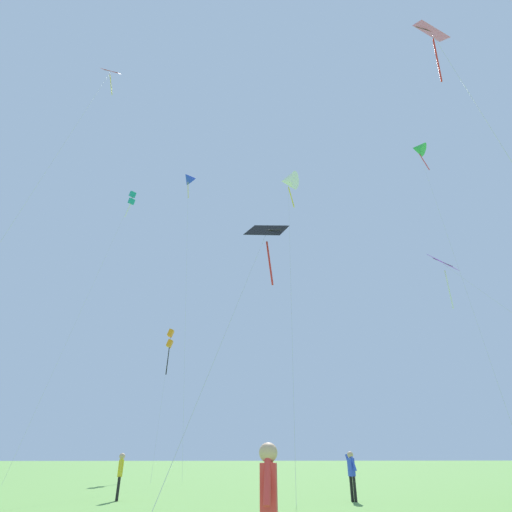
% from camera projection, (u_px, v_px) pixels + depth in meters
% --- Properties ---
extents(kite_pink_low, '(2.15, 5.72, 19.11)m').
position_uv_depth(kite_pink_low, '(436.00, 44.00, 17.46)').
color(kite_pink_low, pink).
rests_on(kite_pink_low, ground_plane).
extents(kite_teal_box, '(3.77, 6.99, 26.62)m').
position_uv_depth(kite_teal_box, '(131.00, 200.00, 42.64)').
color(kite_teal_box, teal).
rests_on(kite_teal_box, ground_plane).
extents(kite_black_large, '(5.29, 11.81, 14.28)m').
position_uv_depth(kite_black_large, '(267.00, 241.00, 23.33)').
color(kite_black_large, black).
rests_on(kite_black_large, ground_plane).
extents(kite_blue_delta, '(2.93, 6.28, 29.38)m').
position_uv_depth(kite_blue_delta, '(188.00, 178.00, 44.18)').
color(kite_blue_delta, blue).
rests_on(kite_blue_delta, ground_plane).
extents(kite_red_high, '(3.82, 7.48, 29.81)m').
position_uv_depth(kite_red_high, '(103.00, 87.00, 31.50)').
color(kite_red_high, red).
rests_on(kite_red_high, ground_plane).
extents(kite_orange_box, '(0.71, 7.26, 12.63)m').
position_uv_depth(kite_orange_box, '(170.00, 340.00, 39.06)').
color(kite_orange_box, orange).
rests_on(kite_orange_box, ground_plane).
extents(kite_green_small, '(4.28, 9.35, 28.09)m').
position_uv_depth(kite_green_small, '(418.00, 149.00, 38.06)').
color(kite_green_small, green).
rests_on(kite_green_small, ground_plane).
extents(kite_purple_streamer, '(4.46, 12.53, 15.30)m').
position_uv_depth(kite_purple_streamer, '(447.00, 272.00, 29.96)').
color(kite_purple_streamer, purple).
rests_on(kite_purple_streamer, ground_plane).
extents(kite_white_distant, '(3.51, 12.59, 24.03)m').
position_uv_depth(kite_white_distant, '(288.00, 181.00, 35.56)').
color(kite_white_distant, white).
rests_on(kite_white_distant, ground_plane).
extents(person_in_blue_jacket, '(0.25, 0.58, 1.79)m').
position_uv_depth(person_in_blue_jacket, '(269.00, 505.00, 5.13)').
color(person_in_blue_jacket, '#665B4C').
rests_on(person_in_blue_jacket, ground_plane).
extents(person_near_tree, '(0.33, 0.56, 1.82)m').
position_uv_depth(person_near_tree, '(352.00, 471.00, 16.84)').
color(person_near_tree, black).
rests_on(person_near_tree, ground_plane).
extents(person_foreground_watcher, '(0.24, 0.57, 1.76)m').
position_uv_depth(person_foreground_watcher, '(120.00, 472.00, 17.08)').
color(person_foreground_watcher, black).
rests_on(person_foreground_watcher, ground_plane).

